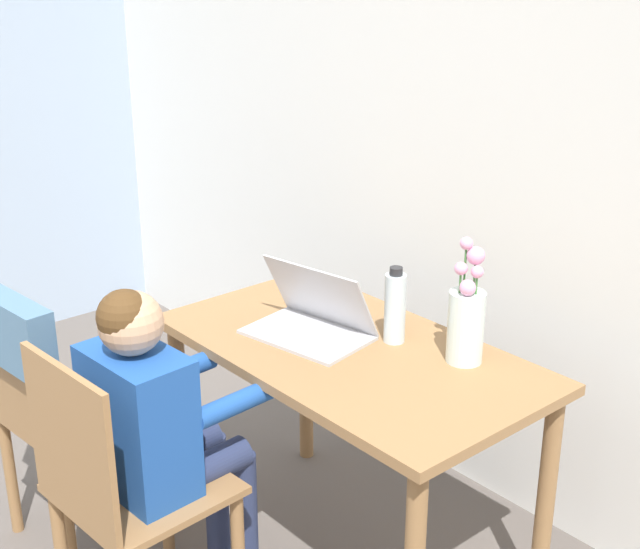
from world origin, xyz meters
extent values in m
cube|color=white|center=(0.00, 2.23, 1.25)|extent=(6.40, 0.05, 2.50)
cube|color=olive|center=(0.05, 1.60, 0.69)|extent=(1.12, 0.62, 0.03)
cylinder|color=olive|center=(-0.46, 1.34, 0.34)|extent=(0.05, 0.05, 0.67)
cylinder|color=olive|center=(-0.46, 1.86, 0.34)|extent=(0.05, 0.05, 0.67)
cylinder|color=olive|center=(0.56, 1.86, 0.34)|extent=(0.05, 0.05, 0.67)
cube|color=olive|center=(-0.08, 1.00, 0.44)|extent=(0.42, 0.42, 0.02)
cube|color=olive|center=(-0.07, 0.81, 0.65)|extent=(0.38, 0.04, 0.41)
cylinder|color=olive|center=(-0.26, 1.16, 0.21)|extent=(0.04, 0.04, 0.43)
cube|color=olive|center=(-0.57, 1.06, 0.44)|extent=(0.43, 0.43, 0.02)
cube|color=olive|center=(-0.56, 0.87, 0.65)|extent=(0.38, 0.05, 0.41)
cylinder|color=olive|center=(-0.42, 1.24, 0.21)|extent=(0.04, 0.04, 0.43)
cylinder|color=olive|center=(-0.76, 1.21, 0.21)|extent=(0.04, 0.04, 0.43)
cylinder|color=olive|center=(-0.39, 0.90, 0.21)|extent=(0.04, 0.04, 0.43)
cylinder|color=olive|center=(-0.73, 0.87, 0.21)|extent=(0.04, 0.04, 0.43)
cube|color=slate|center=(-0.56, 0.87, 0.77)|extent=(0.40, 0.11, 0.20)
cube|color=#1E4C9E|center=(-0.08, 1.00, 0.64)|extent=(0.31, 0.20, 0.38)
sphere|color=tan|center=(-0.08, 1.00, 0.91)|extent=(0.16, 0.16, 0.16)
sphere|color=#4C3319|center=(-0.08, 0.98, 0.93)|extent=(0.14, 0.14, 0.14)
cylinder|color=navy|center=(-0.03, 1.14, 0.46)|extent=(0.11, 0.28, 0.09)
cylinder|color=navy|center=(-0.16, 1.13, 0.46)|extent=(0.11, 0.28, 0.09)
cylinder|color=navy|center=(-0.03, 1.28, 0.22)|extent=(0.07, 0.07, 0.45)
cylinder|color=navy|center=(-0.17, 1.27, 0.22)|extent=(0.07, 0.07, 0.45)
cylinder|color=#1E4C9E|center=(0.03, 1.21, 0.66)|extent=(0.07, 0.24, 0.06)
cylinder|color=#1E4C9E|center=(-0.22, 1.20, 0.66)|extent=(0.07, 0.24, 0.06)
cube|color=#B2B2B7|center=(-0.09, 1.56, 0.71)|extent=(0.38, 0.28, 0.01)
cube|color=silver|center=(-0.09, 1.56, 0.72)|extent=(0.33, 0.21, 0.00)
cube|color=#B2B2B7|center=(-0.10, 1.61, 0.81)|extent=(0.36, 0.17, 0.20)
cube|color=black|center=(-0.10, 1.62, 0.82)|extent=(0.32, 0.15, 0.18)
cylinder|color=silver|center=(0.31, 1.78, 0.81)|extent=(0.10, 0.10, 0.20)
cylinder|color=#3D7A38|center=(0.33, 1.79, 0.86)|extent=(0.01, 0.01, 0.22)
sphere|color=#EA9EC6|center=(0.33, 1.79, 0.97)|extent=(0.03, 0.03, 0.03)
cylinder|color=#3D7A38|center=(0.31, 1.80, 0.87)|extent=(0.01, 0.01, 0.26)
sphere|color=#EA9EC6|center=(0.31, 1.80, 1.00)|extent=(0.05, 0.05, 0.05)
cylinder|color=#3D7A38|center=(0.29, 1.79, 0.89)|extent=(0.01, 0.01, 0.29)
sphere|color=#EA9EC6|center=(0.29, 1.79, 1.04)|extent=(0.03, 0.03, 0.03)
cylinder|color=#3D7A38|center=(0.30, 1.76, 0.86)|extent=(0.01, 0.01, 0.23)
sphere|color=#EA9EC6|center=(0.30, 1.76, 0.97)|extent=(0.04, 0.04, 0.04)
cylinder|color=#3D7A38|center=(0.33, 1.76, 0.84)|extent=(0.01, 0.01, 0.18)
sphere|color=#EA9EC6|center=(0.33, 1.76, 0.93)|extent=(0.04, 0.04, 0.04)
cylinder|color=silver|center=(0.10, 1.72, 0.81)|extent=(0.06, 0.06, 0.20)
cylinder|color=#262628|center=(0.10, 1.72, 0.92)|extent=(0.04, 0.04, 0.02)
camera|label=1|loc=(1.72, 0.06, 1.79)|focal=50.00mm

